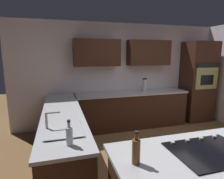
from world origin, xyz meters
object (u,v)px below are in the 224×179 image
object	(u,v)px
blender	(144,86)
cooktop	(210,151)
wall_oven	(198,82)
oil_bottle	(136,151)
sink_unit	(63,127)
dish_soap_bottle	(69,135)

from	to	relation	value
blender	cooktop	bearing A→B (deg)	76.51
wall_oven	blender	size ratio (longest dim) A/B	6.48
wall_oven	blender	bearing A→B (deg)	-1.02
cooktop	wall_oven	bearing A→B (deg)	-128.39
oil_bottle	sink_unit	bearing A→B (deg)	-58.97
wall_oven	dish_soap_bottle	world-z (taller)	wall_oven
wall_oven	oil_bottle	bearing A→B (deg)	43.18
sink_unit	dish_soap_bottle	distance (m)	0.49
blender	oil_bottle	bearing A→B (deg)	63.06
sink_unit	oil_bottle	bearing A→B (deg)	121.03
wall_oven	dish_soap_bottle	bearing A→B (deg)	33.46
wall_oven	dish_soap_bottle	size ratio (longest dim) A/B	7.86
sink_unit	wall_oven	bearing A→B (deg)	-152.53
sink_unit	blender	bearing A→B (deg)	-136.96
wall_oven	blender	xyz separation A→B (m)	(1.60, -0.03, -0.04)
blender	dish_soap_bottle	size ratio (longest dim) A/B	1.21
dish_soap_bottle	cooktop	bearing A→B (deg)	158.57
sink_unit	cooktop	bearing A→B (deg)	144.05
blender	oil_bottle	distance (m)	3.28
cooktop	blender	world-z (taller)	blender
oil_bottle	cooktop	bearing A→B (deg)	179.12
blender	wall_oven	bearing A→B (deg)	178.98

